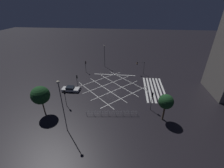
{
  "coord_description": "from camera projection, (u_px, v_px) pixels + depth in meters",
  "views": [
    {
      "loc": [
        -34.77,
        -3.72,
        19.94
      ],
      "look_at": [
        0.0,
        0.0,
        0.84
      ],
      "focal_mm": 24.0,
      "sensor_mm": 36.0,
      "label": 1
    }
  ],
  "objects": [
    {
      "name": "ground_plane",
      "position": [
        112.0,
        87.0,
        40.25
      ],
      "size": [
        200.0,
        200.0,
        0.0
      ],
      "primitive_type": "plane",
      "color": "black"
    },
    {
      "name": "road_markings",
      "position": [
        139.0,
        87.0,
        40.01
      ],
      "size": [
        19.35,
        23.33,
        0.01
      ],
      "color": "silver",
      "rests_on": "ground_plane"
    },
    {
      "name": "traffic_light_sw_main",
      "position": [
        152.0,
        98.0,
        30.3
      ],
      "size": [
        0.39,
        0.36,
        4.2
      ],
      "color": "#424244",
      "rests_on": "ground_plane"
    },
    {
      "name": "street_tree_far",
      "position": [
        166.0,
        102.0,
        27.1
      ],
      "size": [
        2.73,
        2.73,
        5.52
      ],
      "color": "brown",
      "rests_on": "ground_plane"
    },
    {
      "name": "traffic_light_ne_cross",
      "position": [
        86.0,
        64.0,
        47.23
      ],
      "size": [
        0.36,
        0.39,
        3.82
      ],
      "rotation": [
        0.0,
        0.0,
        -1.57
      ],
      "color": "#424244",
      "rests_on": "ground_plane"
    },
    {
      "name": "traffic_light_se_cross",
      "position": [
        140.0,
        65.0,
        46.03
      ],
      "size": [
        0.36,
        2.41,
        4.14
      ],
      "rotation": [
        0.0,
        0.0,
        1.57
      ],
      "color": "#424244",
      "rests_on": "ground_plane"
    },
    {
      "name": "pedestrian_railing",
      "position": [
        112.0,
        113.0,
        29.71
      ],
      "size": [
        1.14,
        10.19,
        1.05
      ],
      "rotation": [
        0.0,
        0.0,
        -1.46
      ],
      "color": "#9EA0A5",
      "rests_on": "ground_plane"
    },
    {
      "name": "waiting_car",
      "position": [
        71.0,
        89.0,
        38.13
      ],
      "size": [
        1.85,
        4.4,
        1.21
      ],
      "rotation": [
        0.0,
        0.0,
        -1.57
      ],
      "color": "silver",
      "rests_on": "ground_plane"
    },
    {
      "name": "traffic_light_median_north",
      "position": [
        77.0,
        78.0,
        39.47
      ],
      "size": [
        0.36,
        0.39,
        3.27
      ],
      "rotation": [
        0.0,
        0.0,
        -1.57
      ],
      "color": "#424244",
      "rests_on": "ground_plane"
    },
    {
      "name": "traffic_light_nw_main",
      "position": [
        65.0,
        95.0,
        31.59
      ],
      "size": [
        0.39,
        0.36,
        3.93
      ],
      "color": "#424244",
      "rests_on": "ground_plane"
    },
    {
      "name": "street_lamp_west",
      "position": [
        104.0,
        52.0,
        50.31
      ],
      "size": [
        0.46,
        0.46,
        7.61
      ],
      "color": "#424244",
      "rests_on": "ground_plane"
    },
    {
      "name": "street_lamp_east",
      "position": [
        61.0,
        99.0,
        23.33
      ],
      "size": [
        0.49,
        0.49,
        9.91
      ],
      "color": "#424244",
      "rests_on": "ground_plane"
    },
    {
      "name": "street_tree_near",
      "position": [
        40.0,
        95.0,
        28.47
      ],
      "size": [
        3.53,
        3.53,
        6.19
      ],
      "color": "brown",
      "rests_on": "ground_plane"
    }
  ]
}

